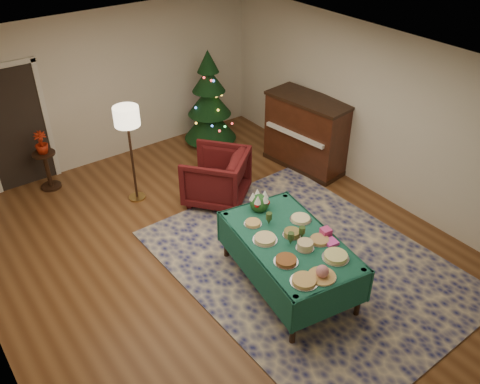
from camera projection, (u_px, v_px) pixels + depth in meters
room_shell at (217, 171)px, 6.57m from camera, size 7.00×7.00×7.00m
doorway at (15, 126)px, 8.25m from camera, size 1.08×0.04×2.16m
rug at (306, 264)px, 7.07m from camera, size 3.28×4.26×0.02m
buffet_table at (289, 249)px, 6.42m from camera, size 1.41×2.07×0.75m
platter_0 at (304, 281)px, 5.70m from camera, size 0.32×0.32×0.05m
platter_1 at (322, 273)px, 5.74m from camera, size 0.33×0.33×0.16m
platter_2 at (336, 256)px, 6.03m from camera, size 0.33×0.33×0.06m
platter_3 at (286, 261)px, 5.97m from camera, size 0.30×0.30×0.05m
platter_4 at (305, 245)px, 6.17m from camera, size 0.23×0.23×0.10m
platter_5 at (320, 240)px, 6.30m from camera, size 0.27×0.27×0.04m
platter_6 at (265, 239)px, 6.32m from camera, size 0.31×0.31×0.05m
platter_7 at (292, 233)px, 6.39m from camera, size 0.24×0.24×0.07m
platter_8 at (301, 219)px, 6.68m from camera, size 0.29×0.29×0.04m
platter_9 at (253, 223)px, 6.60m from camera, size 0.24×0.24×0.04m
goblet_0 at (269, 218)px, 6.56m from camera, size 0.08×0.08×0.17m
goblet_1 at (302, 232)px, 6.31m from camera, size 0.08×0.08×0.17m
goblet_2 at (291, 238)px, 6.21m from camera, size 0.08×0.08×0.17m
napkin_stack at (331, 242)px, 6.27m from camera, size 0.17×0.17×0.04m
gift_box at (326, 232)px, 6.39m from camera, size 0.14×0.14×0.10m
centerpiece at (260, 201)px, 6.82m from camera, size 0.27×0.27×0.31m
armchair at (216, 175)px, 8.15m from camera, size 1.27×1.27×0.96m
floor_lamp at (127, 122)px, 7.69m from camera, size 0.40×0.40×1.63m
side_table at (48, 171)px, 8.55m from camera, size 0.37×0.37×0.67m
potted_plant at (42, 147)px, 8.31m from camera, size 0.21×0.38×0.21m
christmas_tree at (209, 102)px, 9.69m from camera, size 1.27×1.27×1.86m
piano at (307, 134)px, 9.01m from camera, size 0.89×1.59×1.31m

